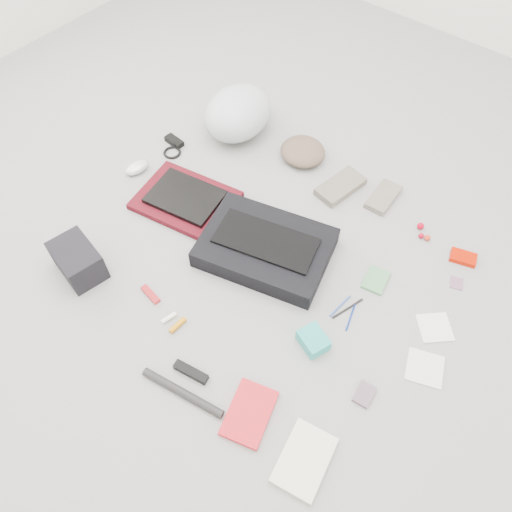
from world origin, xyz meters
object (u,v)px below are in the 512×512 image
Objects in this scene: laptop at (185,197)px; book_red at (249,413)px; messenger_bag at (266,248)px; bike_helmet at (238,113)px; camera_bag at (78,261)px; accordion_wallet at (313,340)px.

book_red is (0.81, -0.54, -0.03)m from laptop.
messenger_bag reaches higher than book_red.
bike_helmet is 1.02m from camera_bag.
laptop is 1.49× the size of book_red.
bike_helmet reaches higher than accordion_wallet.
messenger_bag is 0.73m from camera_bag.
messenger_bag reaches higher than laptop.
book_red is at bearing -72.07° from accordion_wallet.
bike_helmet is at bearing 123.32° from messenger_bag.
laptop is 0.97m from book_red.
camera_bag is 0.88m from book_red.
accordion_wallet is (0.82, -0.20, -0.01)m from laptop.
messenger_bag is at bearing 56.96° from camera_bag.
laptop is at bearing -173.31° from accordion_wallet.
bike_helmet is 1.81× the size of camera_bag.
bike_helmet is at bearing 104.46° from camera_bag.
camera_bag reaches higher than book_red.
laptop reaches higher than book_red.
laptop is 0.82× the size of bike_helmet.
messenger_bag is 0.44m from laptop.
camera_bag is 1.00× the size of book_red.
laptop is at bearing 129.31° from book_red.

